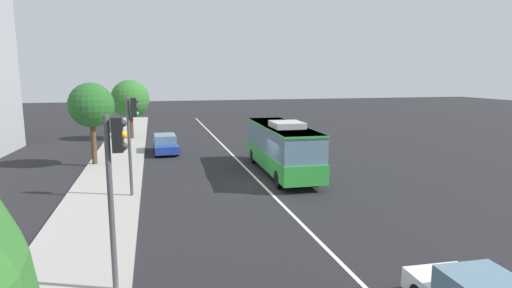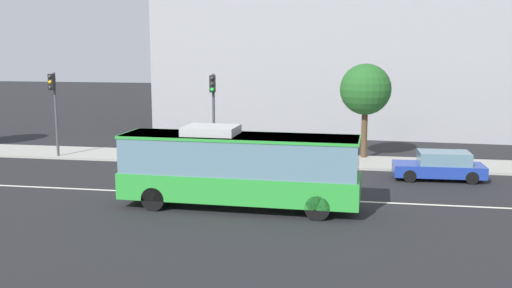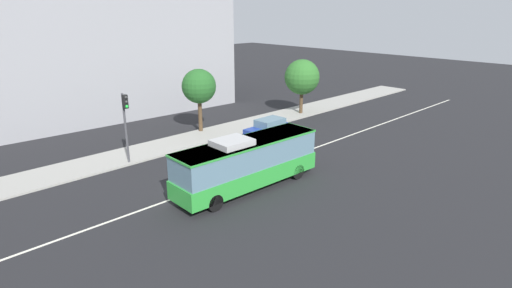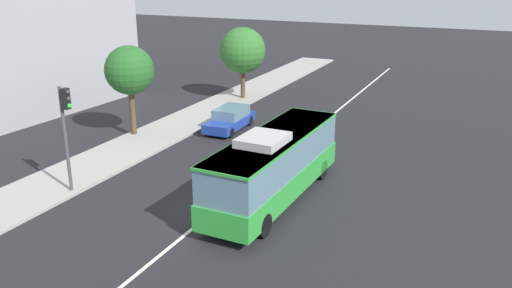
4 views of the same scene
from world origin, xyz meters
name	(u,v)px [view 1 (image 1 of 4)]	position (x,y,z in m)	size (l,w,h in m)	color
ground_plane	(262,185)	(0.00, 0.00, 0.00)	(160.00, 160.00, 0.00)	black
sidewalk_kerb	(104,193)	(0.00, 8.63, 0.07)	(80.00, 3.74, 0.14)	#9E9B93
lane_centre_line	(262,184)	(0.00, 0.00, 0.01)	(76.00, 0.16, 0.01)	silver
transit_bus	(281,145)	(2.44, -1.91, 1.81)	(10.06, 2.77, 3.46)	green
sedan_blue	(165,144)	(11.47, 5.10, 0.72)	(4.56, 1.95, 1.46)	#1E3899
traffic_light_near_corner	(132,129)	(-0.91, 7.02, 3.56)	(0.35, 0.62, 5.20)	#47474C
traffic_light_mid_block	(115,174)	(-10.74, 7.03, 3.56)	(0.34, 0.62, 5.20)	#47474C
street_tree_kerbside_left	(91,106)	(7.64, 10.02, 4.19)	(3.03, 3.03, 5.75)	#4C3823
street_tree_kerbside_centre	(130,99)	(19.35, 8.06, 3.94)	(3.63, 3.63, 5.78)	#4C3823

